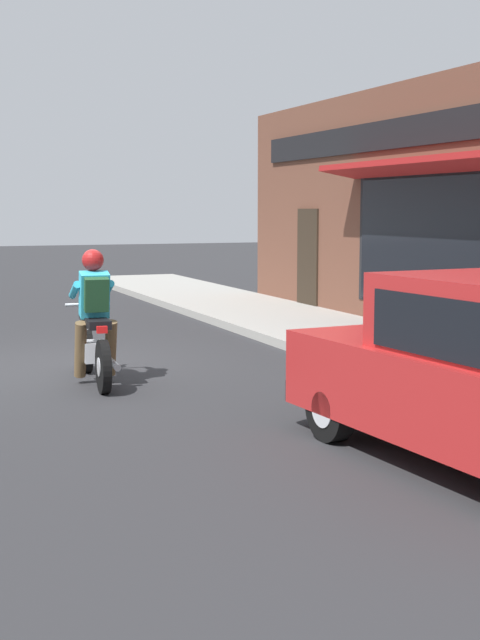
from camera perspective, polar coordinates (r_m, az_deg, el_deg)
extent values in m
plane|color=#2B2B2D|center=(12.09, -11.57, -3.00)|extent=(80.00, 80.00, 0.00)
cube|color=#9E9B93|center=(16.34, 2.93, 0.00)|extent=(2.60, 22.00, 0.14)
cube|color=brown|center=(15.59, 10.63, 7.02)|extent=(0.50, 11.91, 4.20)
cube|color=black|center=(14.21, 12.87, 4.74)|extent=(0.04, 5.00, 2.10)
cube|color=black|center=(14.21, 12.92, 4.74)|extent=(0.02, 5.24, 2.20)
cube|color=#2D2319|center=(18.35, 4.34, 3.84)|extent=(0.04, 0.90, 2.10)
cube|color=maroon|center=(14.03, 11.89, 9.65)|extent=(0.81, 5.72, 0.24)
cube|color=black|center=(15.49, 9.84, 11.67)|extent=(0.06, 10.12, 0.50)
cylinder|color=black|center=(11.64, -9.81, -1.81)|extent=(0.14, 0.63, 0.62)
cylinder|color=silver|center=(11.64, -9.81, -1.81)|extent=(0.14, 0.23, 0.22)
cylinder|color=black|center=(10.27, -8.74, -2.98)|extent=(0.14, 0.63, 0.62)
cylinder|color=silver|center=(10.27, -8.74, -2.98)|extent=(0.14, 0.23, 0.22)
cube|color=silver|center=(10.89, -9.28, -1.98)|extent=(0.31, 0.42, 0.24)
ellipsoid|color=black|center=(11.08, -9.51, 0.31)|extent=(0.34, 0.54, 0.24)
cube|color=black|center=(10.61, -9.14, -0.20)|extent=(0.30, 0.58, 0.10)
cylinder|color=silver|center=(11.49, -9.78, -0.33)|extent=(0.09, 0.33, 0.68)
cylinder|color=silver|center=(11.34, -9.72, 0.99)|extent=(0.56, 0.08, 0.04)
sphere|color=silver|center=(11.52, -9.83, 0.49)|extent=(0.16, 0.16, 0.16)
cylinder|color=silver|center=(10.54, -8.09, -2.81)|extent=(0.12, 0.55, 0.08)
cube|color=red|center=(10.25, -8.82, -0.62)|extent=(0.12, 0.07, 0.08)
cylinder|color=brown|center=(10.79, -10.17, -1.88)|extent=(0.16, 0.36, 0.71)
cylinder|color=brown|center=(10.84, -8.29, -1.80)|extent=(0.16, 0.36, 0.71)
cube|color=#33B2D1|center=(10.76, -9.31, 1.61)|extent=(0.36, 0.35, 0.57)
cylinder|color=#33B2D1|center=(10.96, -10.53, 1.89)|extent=(0.13, 0.52, 0.26)
cylinder|color=#33B2D1|center=(11.02, -8.47, 1.96)|extent=(0.13, 0.52, 0.26)
sphere|color=#A51919|center=(10.78, -9.40, 3.81)|extent=(0.26, 0.26, 0.26)
cube|color=#1E4728|center=(10.60, -9.19, 1.64)|extent=(0.30, 0.26, 0.42)
cylinder|color=black|center=(8.13, 5.80, -5.68)|extent=(0.22, 0.61, 0.60)
cylinder|color=silver|center=(8.13, 5.80, -5.68)|extent=(0.22, 0.34, 0.33)
cylinder|color=black|center=(8.96, 13.67, -4.64)|extent=(0.22, 0.61, 0.60)
cylinder|color=silver|center=(8.96, 13.67, -4.64)|extent=(0.22, 0.34, 0.33)
cube|color=black|center=(7.93, 12.53, 0.39)|extent=(1.35, 0.45, 0.51)
cube|color=black|center=(6.80, 12.33, -0.45)|extent=(0.14, 1.52, 0.46)
cube|color=silver|center=(8.71, 4.72, -1.99)|extent=(0.24, 0.06, 0.14)
cube|color=silver|center=(9.27, 10.13, -1.53)|extent=(0.24, 0.06, 0.14)
cube|color=#28282B|center=(9.02, 7.58, -4.10)|extent=(1.61, 0.24, 0.20)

